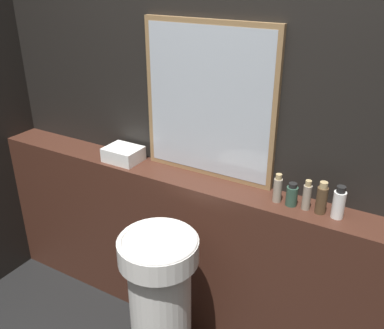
{
  "coord_description": "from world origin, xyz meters",
  "views": [
    {
      "loc": [
        0.98,
        -0.42,
        2.01
      ],
      "look_at": [
        0.02,
        1.22,
        1.12
      ],
      "focal_mm": 40.0,
      "sensor_mm": 36.0,
      "label": 1
    }
  ],
  "objects_px": {
    "shampoo_bottle": "(278,189)",
    "conditioner_bottle": "(292,195)",
    "pedestal_sink": "(160,305)",
    "body_wash_bottle": "(322,199)",
    "lotion_bottle": "(307,196)",
    "hand_soap_bottle": "(339,203)",
    "mirror": "(209,103)",
    "towel_stack": "(123,154)"
  },
  "relations": [
    {
      "from": "shampoo_bottle",
      "to": "conditioner_bottle",
      "type": "xyz_separation_m",
      "value": [
        0.07,
        -0.0,
        -0.01
      ]
    },
    {
      "from": "pedestal_sink",
      "to": "body_wash_bottle",
      "type": "distance_m",
      "value": 0.94
    },
    {
      "from": "pedestal_sink",
      "to": "lotion_bottle",
      "type": "relative_size",
      "value": 5.86
    },
    {
      "from": "body_wash_bottle",
      "to": "hand_soap_bottle",
      "type": "relative_size",
      "value": 1.01
    },
    {
      "from": "lotion_bottle",
      "to": "hand_soap_bottle",
      "type": "distance_m",
      "value": 0.14
    },
    {
      "from": "mirror",
      "to": "hand_soap_bottle",
      "type": "xyz_separation_m",
      "value": [
        0.71,
        -0.09,
        -0.33
      ]
    },
    {
      "from": "pedestal_sink",
      "to": "shampoo_bottle",
      "type": "bearing_deg",
      "value": 46.06
    },
    {
      "from": "towel_stack",
      "to": "body_wash_bottle",
      "type": "distance_m",
      "value": 1.14
    },
    {
      "from": "mirror",
      "to": "lotion_bottle",
      "type": "bearing_deg",
      "value": -9.1
    },
    {
      "from": "mirror",
      "to": "hand_soap_bottle",
      "type": "distance_m",
      "value": 0.79
    },
    {
      "from": "pedestal_sink",
      "to": "lotion_bottle",
      "type": "height_order",
      "value": "lotion_bottle"
    },
    {
      "from": "towel_stack",
      "to": "conditioner_bottle",
      "type": "height_order",
      "value": "conditioner_bottle"
    },
    {
      "from": "pedestal_sink",
      "to": "towel_stack",
      "type": "distance_m",
      "value": 0.87
    },
    {
      "from": "conditioner_bottle",
      "to": "body_wash_bottle",
      "type": "relative_size",
      "value": 0.73
    },
    {
      "from": "mirror",
      "to": "shampoo_bottle",
      "type": "xyz_separation_m",
      "value": [
        0.43,
        -0.09,
        -0.34
      ]
    },
    {
      "from": "mirror",
      "to": "towel_stack",
      "type": "xyz_separation_m",
      "value": [
        -0.51,
        -0.09,
        -0.36
      ]
    },
    {
      "from": "lotion_bottle",
      "to": "hand_soap_bottle",
      "type": "relative_size",
      "value": 0.95
    },
    {
      "from": "conditioner_bottle",
      "to": "mirror",
      "type": "bearing_deg",
      "value": 169.65
    },
    {
      "from": "towel_stack",
      "to": "pedestal_sink",
      "type": "bearing_deg",
      "value": -38.93
    },
    {
      "from": "mirror",
      "to": "conditioner_bottle",
      "type": "bearing_deg",
      "value": -10.35
    },
    {
      "from": "mirror",
      "to": "hand_soap_bottle",
      "type": "height_order",
      "value": "mirror"
    },
    {
      "from": "conditioner_bottle",
      "to": "shampoo_bottle",
      "type": "bearing_deg",
      "value": 180.0
    },
    {
      "from": "towel_stack",
      "to": "body_wash_bottle",
      "type": "relative_size",
      "value": 1.29
    },
    {
      "from": "pedestal_sink",
      "to": "conditioner_bottle",
      "type": "distance_m",
      "value": 0.85
    },
    {
      "from": "conditioner_bottle",
      "to": "body_wash_bottle",
      "type": "distance_m",
      "value": 0.14
    },
    {
      "from": "hand_soap_bottle",
      "to": "body_wash_bottle",
      "type": "bearing_deg",
      "value": 180.0
    },
    {
      "from": "body_wash_bottle",
      "to": "towel_stack",
      "type": "bearing_deg",
      "value": -180.0
    },
    {
      "from": "conditioner_bottle",
      "to": "pedestal_sink",
      "type": "bearing_deg",
      "value": -138.53
    },
    {
      "from": "pedestal_sink",
      "to": "conditioner_bottle",
      "type": "relative_size",
      "value": 7.54
    },
    {
      "from": "pedestal_sink",
      "to": "towel_stack",
      "type": "relative_size",
      "value": 4.27
    },
    {
      "from": "lotion_bottle",
      "to": "hand_soap_bottle",
      "type": "bearing_deg",
      "value": 0.0
    },
    {
      "from": "conditioner_bottle",
      "to": "towel_stack",
      "type": "bearing_deg",
      "value": 180.0
    },
    {
      "from": "towel_stack",
      "to": "lotion_bottle",
      "type": "bearing_deg",
      "value": -0.0
    },
    {
      "from": "shampoo_bottle",
      "to": "hand_soap_bottle",
      "type": "relative_size",
      "value": 0.93
    },
    {
      "from": "mirror",
      "to": "shampoo_bottle",
      "type": "relative_size",
      "value": 5.55
    },
    {
      "from": "shampoo_bottle",
      "to": "towel_stack",
      "type": "bearing_deg",
      "value": -180.0
    },
    {
      "from": "towel_stack",
      "to": "body_wash_bottle",
      "type": "height_order",
      "value": "body_wash_bottle"
    },
    {
      "from": "pedestal_sink",
      "to": "conditioner_bottle",
      "type": "bearing_deg",
      "value": 41.47
    },
    {
      "from": "mirror",
      "to": "hand_soap_bottle",
      "type": "bearing_deg",
      "value": -7.28
    },
    {
      "from": "pedestal_sink",
      "to": "mirror",
      "type": "height_order",
      "value": "mirror"
    },
    {
      "from": "shampoo_bottle",
      "to": "hand_soap_bottle",
      "type": "height_order",
      "value": "hand_soap_bottle"
    },
    {
      "from": "mirror",
      "to": "body_wash_bottle",
      "type": "height_order",
      "value": "mirror"
    }
  ]
}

